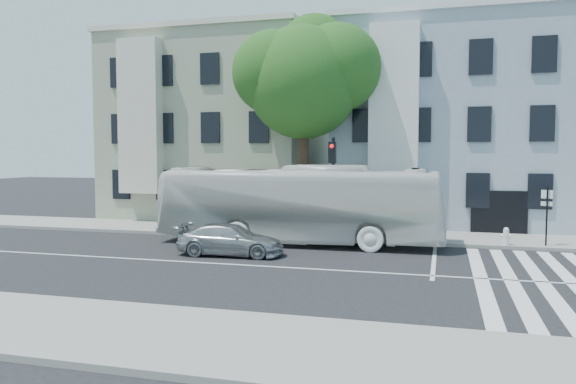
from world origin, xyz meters
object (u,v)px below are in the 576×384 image
at_px(traffic_signal, 333,175).
at_px(fire_hydrant, 506,236).
at_px(bus, 299,204).
at_px(sedan, 230,240).

relative_size(traffic_signal, fire_hydrant, 6.32).
bearing_deg(fire_hydrant, traffic_signal, -177.78).
height_order(traffic_signal, fire_hydrant, traffic_signal).
height_order(bus, fire_hydrant, bus).
height_order(sedan, traffic_signal, traffic_signal).
bearing_deg(fire_hydrant, bus, -172.56).
relative_size(bus, fire_hydrant, 16.82).
xyz_separation_m(bus, sedan, (-1.91, -3.45, -1.13)).
relative_size(bus, sedan, 2.98).
xyz_separation_m(sedan, traffic_signal, (3.24, 4.30, 2.43)).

